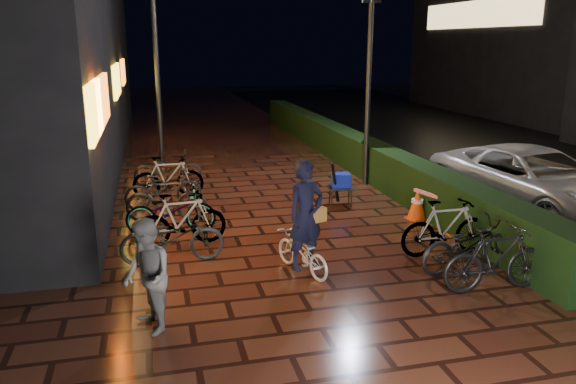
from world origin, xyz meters
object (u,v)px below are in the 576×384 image
object	(u,v)px
van	(533,180)
traffic_barrier	(438,212)
cart_assembly	(340,182)
cyclist	(304,232)
bystander_person	(147,277)

from	to	relation	value
van	traffic_barrier	size ratio (longest dim) A/B	3.10
cart_assembly	cyclist	bearing A→B (deg)	-117.23
van	bystander_person	bearing A→B (deg)	-166.96
traffic_barrier	cart_assembly	world-z (taller)	cart_assembly
cyclist	cart_assembly	world-z (taller)	cyclist
bystander_person	traffic_barrier	distance (m)	6.48
van	cart_assembly	bearing A→B (deg)	150.20
cart_assembly	traffic_barrier	bearing A→B (deg)	-54.81
bystander_person	van	xyz separation A→B (m)	(8.34, 3.53, -0.06)
cyclist	bystander_person	bearing A→B (deg)	-151.49
cyclist	traffic_barrier	world-z (taller)	cyclist
cyclist	traffic_barrier	xyz separation A→B (m)	(3.29, 1.65, -0.38)
bystander_person	cyclist	distance (m)	2.79
bystander_person	cart_assembly	bearing A→B (deg)	121.31
bystander_person	van	world-z (taller)	bystander_person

